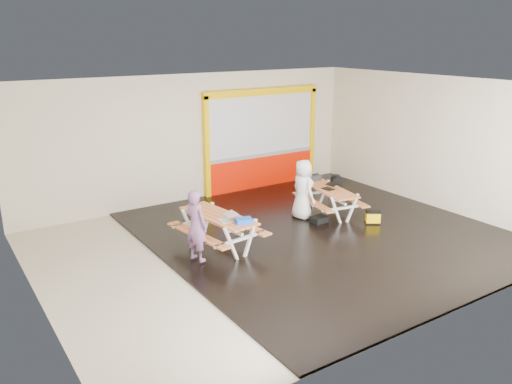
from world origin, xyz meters
TOP-DOWN VIEW (x-y plane):
  - room at (0.00, 0.00)m, footprint 10.02×8.02m
  - deck at (1.25, 0.00)m, footprint 7.50×7.98m
  - kiosk at (2.20, 3.93)m, footprint 3.88×0.16m
  - picnic_table_left at (-1.22, 0.51)m, footprint 1.60×2.14m
  - picnic_table_right at (2.23, 0.85)m, footprint 1.52×2.00m
  - person_left at (-1.95, 0.12)m, footprint 0.50×0.62m
  - person_right at (1.51, 1.06)m, footprint 0.52×0.77m
  - laptop_left at (-1.24, 0.11)m, footprint 0.39×0.35m
  - laptop_right at (2.20, 0.85)m, footprint 0.35×0.31m
  - blue_pouch at (-1.03, -0.21)m, footprint 0.39×0.32m
  - toolbox at (2.38, 1.66)m, footprint 0.34×0.18m
  - backpack at (2.86, 1.32)m, footprint 0.31×0.24m
  - dark_case at (1.62, 0.52)m, footprint 0.41×0.32m
  - fluke_bag at (2.66, -0.26)m, footprint 0.42×0.39m

SIDE VIEW (x-z plane):
  - deck at x=1.25m, z-range 0.00..0.05m
  - dark_case at x=1.62m, z-range 0.05..0.20m
  - fluke_bag at x=2.66m, z-range 0.04..0.35m
  - picnic_table_right at x=2.23m, z-range 0.20..0.92m
  - picnic_table_left at x=-1.22m, z-range 0.21..1.00m
  - backpack at x=2.86m, z-range 0.44..0.89m
  - person_right at x=1.51m, z-range 0.00..1.53m
  - laptop_right at x=2.20m, z-range 0.70..0.85m
  - toolbox at x=2.38m, z-range 0.71..0.91m
  - person_left at x=-1.95m, z-range 0.08..1.57m
  - blue_pouch at x=-1.03m, z-range 0.79..0.89m
  - laptop_left at x=-1.24m, z-range 0.76..0.92m
  - kiosk at x=2.20m, z-range -0.06..2.94m
  - room at x=0.00m, z-range -0.01..3.51m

